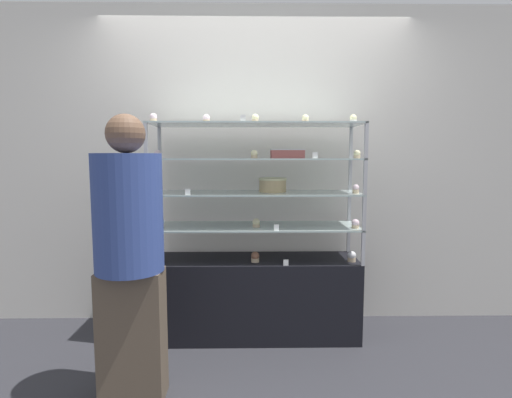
% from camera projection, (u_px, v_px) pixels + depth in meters
% --- Properties ---
extents(ground_plane, '(20.00, 20.00, 0.00)m').
position_uv_depth(ground_plane, '(256.00, 335.00, 3.11)').
color(ground_plane, '#2D2D33').
extents(back_wall, '(8.00, 0.05, 2.60)m').
position_uv_depth(back_wall, '(255.00, 166.00, 3.34)').
color(back_wall, silver).
rests_on(back_wall, ground_plane).
extents(display_base, '(1.54, 0.45, 0.61)m').
position_uv_depth(display_base, '(256.00, 297.00, 3.08)').
color(display_base, black).
rests_on(display_base, ground_plane).
extents(display_riser_lower, '(1.54, 0.45, 0.25)m').
position_uv_depth(display_riser_lower, '(256.00, 228.00, 3.02)').
color(display_riser_lower, '#B7B7BC').
rests_on(display_riser_lower, display_base).
extents(display_riser_middle, '(1.54, 0.45, 0.25)m').
position_uv_depth(display_riser_middle, '(256.00, 194.00, 2.99)').
color(display_riser_middle, '#B7B7BC').
rests_on(display_riser_middle, display_riser_lower).
extents(display_riser_upper, '(1.54, 0.45, 0.25)m').
position_uv_depth(display_riser_upper, '(256.00, 160.00, 2.96)').
color(display_riser_upper, '#B7B7BC').
rests_on(display_riser_upper, display_riser_middle).
extents(display_riser_top, '(1.54, 0.45, 0.25)m').
position_uv_depth(display_riser_top, '(256.00, 126.00, 2.94)').
color(display_riser_top, '#B7B7BC').
rests_on(display_riser_top, display_riser_upper).
extents(layer_cake_centerpiece, '(0.21, 0.21, 0.10)m').
position_uv_depth(layer_cake_centerpiece, '(273.00, 185.00, 3.03)').
color(layer_cake_centerpiece, '#DBBC84').
rests_on(layer_cake_centerpiece, display_riser_middle).
extents(sheet_cake_frosted, '(0.25, 0.16, 0.07)m').
position_uv_depth(sheet_cake_frosted, '(287.00, 154.00, 2.98)').
color(sheet_cake_frosted, '#C66660').
rests_on(sheet_cake_frosted, display_riser_upper).
extents(cupcake_0, '(0.06, 0.06, 0.08)m').
position_uv_depth(cupcake_0, '(159.00, 257.00, 2.95)').
color(cupcake_0, '#CCB28C').
rests_on(cupcake_0, display_base).
extents(cupcake_1, '(0.06, 0.06, 0.08)m').
position_uv_depth(cupcake_1, '(255.00, 257.00, 2.94)').
color(cupcake_1, '#CCB28C').
rests_on(cupcake_1, display_base).
extents(cupcake_2, '(0.06, 0.06, 0.08)m').
position_uv_depth(cupcake_2, '(352.00, 257.00, 2.96)').
color(cupcake_2, '#CCB28C').
rests_on(cupcake_2, display_base).
extents(price_tag_0, '(0.04, 0.00, 0.04)m').
position_uv_depth(price_tag_0, '(286.00, 263.00, 2.84)').
color(price_tag_0, white).
rests_on(price_tag_0, display_base).
extents(cupcake_3, '(0.06, 0.06, 0.07)m').
position_uv_depth(cupcake_3, '(161.00, 223.00, 2.96)').
color(cupcake_3, white).
rests_on(cupcake_3, display_riser_lower).
extents(cupcake_4, '(0.06, 0.06, 0.07)m').
position_uv_depth(cupcake_4, '(256.00, 223.00, 2.95)').
color(cupcake_4, '#CCB28C').
rests_on(cupcake_4, display_riser_lower).
extents(cupcake_5, '(0.06, 0.06, 0.07)m').
position_uv_depth(cupcake_5, '(355.00, 224.00, 2.91)').
color(cupcake_5, '#CCB28C').
rests_on(cupcake_5, display_riser_lower).
extents(price_tag_1, '(0.04, 0.00, 0.04)m').
position_uv_depth(price_tag_1, '(276.00, 228.00, 2.82)').
color(price_tag_1, white).
rests_on(price_tag_1, display_riser_lower).
extents(cupcake_6, '(0.05, 0.05, 0.07)m').
position_uv_depth(cupcake_6, '(158.00, 189.00, 2.87)').
color(cupcake_6, white).
rests_on(cupcake_6, display_riser_middle).
extents(cupcake_7, '(0.05, 0.05, 0.07)m').
position_uv_depth(cupcake_7, '(356.00, 189.00, 2.90)').
color(cupcake_7, '#CCB28C').
rests_on(cupcake_7, display_riser_middle).
extents(price_tag_2, '(0.04, 0.00, 0.04)m').
position_uv_depth(price_tag_2, '(188.00, 192.00, 2.78)').
color(price_tag_2, white).
rests_on(price_tag_2, display_riser_middle).
extents(cupcake_8, '(0.05, 0.05, 0.06)m').
position_uv_depth(cupcake_8, '(158.00, 154.00, 2.89)').
color(cupcake_8, beige).
rests_on(cupcake_8, display_riser_upper).
extents(cupcake_9, '(0.05, 0.05, 0.06)m').
position_uv_depth(cupcake_9, '(254.00, 154.00, 2.85)').
color(cupcake_9, '#CCB28C').
rests_on(cupcake_9, display_riser_upper).
extents(cupcake_10, '(0.05, 0.05, 0.06)m').
position_uv_depth(cupcake_10, '(357.00, 154.00, 2.89)').
color(cupcake_10, '#CCB28C').
rests_on(cupcake_10, display_riser_upper).
extents(price_tag_3, '(0.04, 0.00, 0.04)m').
position_uv_depth(price_tag_3, '(315.00, 155.00, 2.77)').
color(price_tag_3, white).
rests_on(price_tag_3, display_riser_upper).
extents(cupcake_11, '(0.05, 0.05, 0.06)m').
position_uv_depth(cupcake_11, '(153.00, 118.00, 2.81)').
color(cupcake_11, '#CCB28C').
rests_on(cupcake_11, display_riser_top).
extents(cupcake_12, '(0.05, 0.05, 0.06)m').
position_uv_depth(cupcake_12, '(206.00, 119.00, 2.89)').
color(cupcake_12, '#CCB28C').
rests_on(cupcake_12, display_riser_top).
extents(cupcake_13, '(0.05, 0.05, 0.06)m').
position_uv_depth(cupcake_13, '(255.00, 119.00, 2.87)').
color(cupcake_13, '#CCB28C').
rests_on(cupcake_13, display_riser_top).
extents(cupcake_14, '(0.05, 0.05, 0.06)m').
position_uv_depth(cupcake_14, '(305.00, 119.00, 2.90)').
color(cupcake_14, '#CCB28C').
rests_on(cupcake_14, display_riser_top).
extents(cupcake_15, '(0.05, 0.05, 0.06)m').
position_uv_depth(cupcake_15, '(353.00, 119.00, 2.90)').
color(cupcake_15, white).
rests_on(cupcake_15, display_riser_top).
extents(price_tag_4, '(0.04, 0.00, 0.04)m').
position_uv_depth(price_tag_4, '(243.00, 118.00, 2.73)').
color(price_tag_4, white).
rests_on(price_tag_4, display_riser_top).
extents(customer_figure, '(0.38, 0.38, 1.61)m').
position_uv_depth(customer_figure, '(129.00, 251.00, 2.21)').
color(customer_figure, brown).
rests_on(customer_figure, ground_plane).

